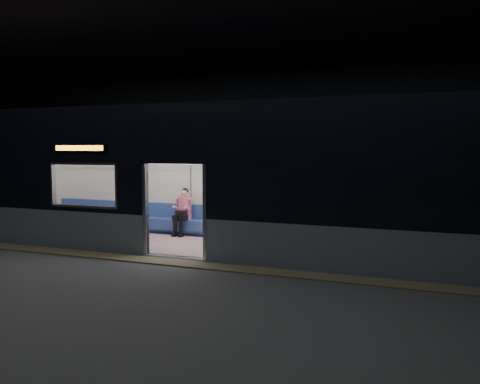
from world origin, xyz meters
The scene contains 7 objects.
station_floor centered at (0.00, 0.00, -0.01)m, with size 24.00×14.00×0.01m, color #47494C.
station_envelope centered at (0.00, 0.00, 3.66)m, with size 24.00×14.00×5.00m.
tactile_strip centered at (0.00, 0.55, 0.01)m, with size 22.80×0.50×0.03m, color #8C7F59.
metro_car centered at (0.00, 2.54, 1.85)m, with size 18.00×3.04×3.35m.
passenger centered at (-1.14, 3.55, 0.76)m, with size 0.37×0.63×1.27m.
handbag centered at (-1.10, 3.35, 0.66)m, with size 0.26×0.22×0.13m, color black.
transit_map centered at (0.83, 3.85, 1.45)m, with size 0.92×0.03×0.60m, color white.
Camera 1 is at (5.41, -8.52, 2.39)m, focal length 38.00 mm.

